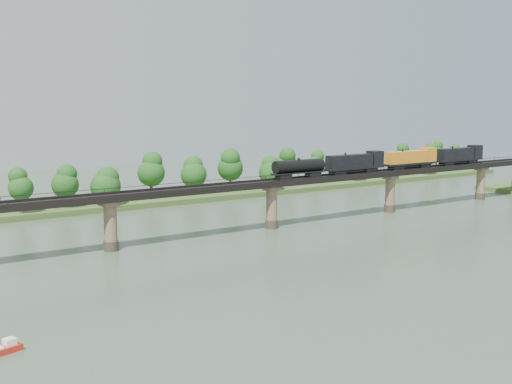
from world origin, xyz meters
TOP-DOWN VIEW (x-y plane):
  - ground at (0.00, 0.00)m, footprint 400.00×400.00m
  - far_bank at (0.00, 85.00)m, footprint 300.00×24.00m
  - bridge at (0.00, 30.00)m, footprint 236.00×30.00m
  - bridge_superstructure at (0.00, 30.00)m, footprint 220.00×4.90m
  - far_treeline at (-8.21, 80.52)m, footprint 289.06×17.54m
  - freight_train at (40.65, 30.00)m, footprint 77.94×3.04m

SIDE VIEW (x-z plane):
  - ground at x=0.00m, z-range 0.00..0.00m
  - far_bank at x=0.00m, z-range 0.00..1.60m
  - bridge at x=0.00m, z-range -0.29..11.21m
  - far_treeline at x=-8.21m, z-range 2.03..15.63m
  - bridge_superstructure at x=0.00m, z-range 11.42..12.17m
  - freight_train at x=40.65m, z-range 11.38..16.74m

